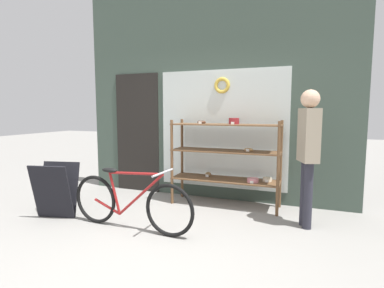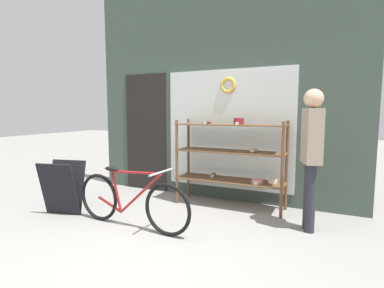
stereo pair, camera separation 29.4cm
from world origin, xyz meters
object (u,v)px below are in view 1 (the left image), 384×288
(bicycle, at_px, (130,202))
(display_case, at_px, (227,154))
(sandwich_board, at_px, (56,191))
(pedestrian, at_px, (308,147))

(bicycle, bearing_deg, display_case, 59.62)
(display_case, height_order, sandwich_board, display_case)
(pedestrian, bearing_deg, display_case, 48.18)
(pedestrian, bearing_deg, sandwich_board, 86.16)
(bicycle, xyz_separation_m, sandwich_board, (-1.16, -0.01, 0.04))
(sandwich_board, height_order, pedestrian, pedestrian)
(bicycle, relative_size, sandwich_board, 2.31)
(display_case, xyz_separation_m, pedestrian, (1.14, -0.48, 0.21))
(display_case, relative_size, bicycle, 0.96)
(sandwich_board, distance_m, pedestrian, 3.34)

